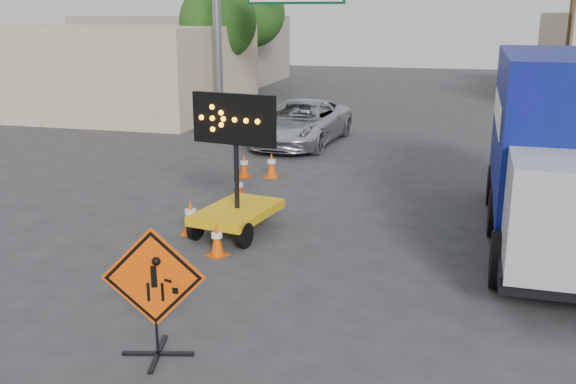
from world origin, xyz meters
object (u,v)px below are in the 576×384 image
at_px(arrow_board, 237,203).
at_px(pickup_truck, 301,123).
at_px(construction_sign, 154,290).
at_px(box_truck, 560,160).

bearing_deg(arrow_board, pickup_truck, 106.11).
bearing_deg(construction_sign, pickup_truck, 82.38).
xyz_separation_m(arrow_board, box_truck, (6.42, 1.22, 1.05)).
height_order(construction_sign, box_truck, box_truck).
height_order(arrow_board, pickup_truck, arrow_board).
height_order(construction_sign, arrow_board, arrow_board).
relative_size(arrow_board, box_truck, 0.37).
xyz_separation_m(construction_sign, box_truck, (5.77, 6.33, 0.74)).
distance_m(construction_sign, arrow_board, 5.17).
bearing_deg(pickup_truck, arrow_board, -78.78).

